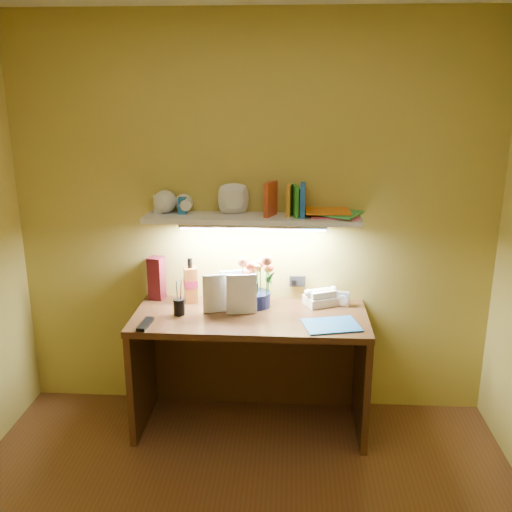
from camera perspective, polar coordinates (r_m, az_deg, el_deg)
The scene contains 13 objects.
desk at distance 3.58m, azimuth -0.56°, elevation -11.45°, with size 1.40×0.60×0.75m, color #331E0E.
flower_bouquet at distance 3.50m, azimuth -0.03°, elevation -2.57°, with size 0.20×0.20×0.32m, color #0A133B, non-canonical shape.
telephone at distance 3.58m, azimuth 6.49°, elevation -4.00°, with size 0.19×0.14×0.11m, color white, non-canonical shape.
desk_clock at distance 3.59m, azimuth 8.62°, elevation -4.24°, with size 0.09×0.04×0.09m, color silver.
whisky_bottle at distance 3.60m, azimuth -6.57°, elevation -2.42°, with size 0.08×0.08×0.29m, color #A4531E, non-canonical shape.
whisky_box at distance 3.69m, azimuth -9.90°, elevation -2.18°, with size 0.09×0.09×0.28m, color #56131E.
pen_cup at distance 3.43m, azimuth -7.71°, elevation -4.52°, with size 0.07×0.07×0.17m, color black.
art_card at distance 3.56m, azimuth -1.82°, elevation -3.13°, with size 0.22×0.04×0.22m, color white, non-canonical shape.
tv_remote at distance 3.33m, azimuth -11.01°, elevation -6.69°, with size 0.05×0.18×0.02m, color black.
blue_folder at distance 3.30m, azimuth 7.53°, elevation -6.87°, with size 0.31×0.23×0.01m, color #1E66B4.
desk_book_a at distance 3.42m, azimuth -5.35°, elevation -3.84°, with size 0.18×0.02×0.24m, color beige.
desk_book_b at distance 3.39m, azimuth -2.98°, elevation -3.89°, with size 0.18×0.02×0.25m, color white.
wall_shelf at distance 3.43m, azimuth -0.69°, elevation 4.39°, with size 1.33×0.35×0.24m.
Camera 1 is at (0.24, -1.96, 2.05)m, focal length 40.00 mm.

